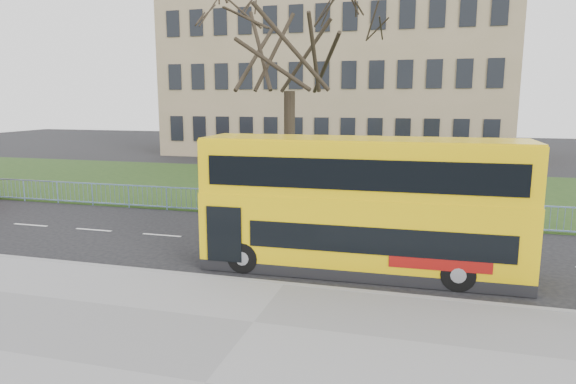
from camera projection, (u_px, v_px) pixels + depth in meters
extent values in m
plane|color=black|center=(298.00, 270.00, 15.58)|extent=(120.00, 120.00, 0.00)
cube|color=gray|center=(284.00, 285.00, 14.10)|extent=(80.00, 0.20, 0.14)
cube|color=#1A3413|center=(360.00, 189.00, 29.14)|extent=(80.00, 15.40, 0.08)
cube|color=#8E7D5A|center=(338.00, 79.00, 48.83)|extent=(30.00, 15.00, 14.00)
cube|color=yellow|center=(361.00, 232.00, 15.27)|extent=(9.46, 2.45, 1.75)
cube|color=yellow|center=(362.00, 198.00, 15.09)|extent=(9.46, 2.45, 0.30)
cube|color=yellow|center=(363.00, 167.00, 14.92)|extent=(9.41, 2.41, 1.57)
cube|color=black|center=(376.00, 241.00, 14.05)|extent=(7.26, 0.20, 0.76)
cube|color=black|center=(358.00, 175.00, 13.87)|extent=(8.65, 0.23, 0.85)
cylinder|color=black|center=(243.00, 257.00, 15.24)|extent=(0.94, 0.27, 0.93)
cylinder|color=black|center=(458.00, 274.00, 13.78)|extent=(0.94, 0.27, 0.93)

